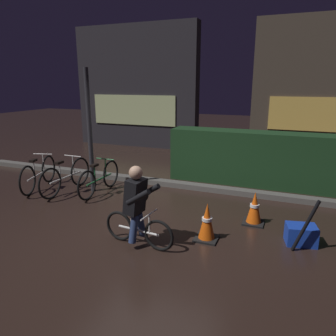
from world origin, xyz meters
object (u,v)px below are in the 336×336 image
at_px(cyclist, 137,206).
at_px(parked_bike_leftmost, 39,174).
at_px(parked_bike_left_mid, 66,177).
at_px(blue_crate, 301,235).
at_px(closed_umbrella, 305,226).
at_px(traffic_cone_far, 254,208).
at_px(street_post, 90,132).
at_px(parked_bike_center_left, 100,179).
at_px(traffic_cone_near, 207,222).

bearing_deg(cyclist, parked_bike_leftmost, 161.02).
height_order(parked_bike_leftmost, cyclist, cyclist).
distance_m(parked_bike_left_mid, cyclist, 3.07).
relative_size(blue_crate, closed_umbrella, 0.52).
bearing_deg(traffic_cone_far, closed_umbrella, -42.61).
distance_m(street_post, parked_bike_center_left, 1.05).
bearing_deg(street_post, parked_bike_center_left, -14.50).
relative_size(street_post, traffic_cone_far, 4.65).
bearing_deg(street_post, traffic_cone_near, -23.26).
bearing_deg(cyclist, street_post, 144.23).
bearing_deg(traffic_cone_far, street_post, 173.51).
xyz_separation_m(street_post, parked_bike_leftmost, (-1.28, -0.30, -1.00)).
relative_size(parked_bike_leftmost, blue_crate, 3.68).
bearing_deg(cyclist, parked_bike_left_mid, 154.49).
relative_size(traffic_cone_near, closed_umbrella, 0.71).
relative_size(street_post, cyclist, 2.17).
bearing_deg(blue_crate, traffic_cone_far, 147.56).
relative_size(parked_bike_leftmost, parked_bike_center_left, 1.01).
bearing_deg(traffic_cone_near, cyclist, -149.88).
distance_m(blue_crate, closed_umbrella, 0.36).
bearing_deg(parked_bike_leftmost, closed_umbrella, -114.71).
relative_size(traffic_cone_near, blue_crate, 1.36).
xyz_separation_m(parked_bike_center_left, traffic_cone_near, (2.80, -1.24, -0.05)).
bearing_deg(traffic_cone_far, blue_crate, -32.44).
distance_m(traffic_cone_near, closed_umbrella, 1.43).
distance_m(cyclist, closed_umbrella, 2.45).
bearing_deg(street_post, traffic_cone_far, -6.49).
xyz_separation_m(traffic_cone_near, blue_crate, (1.38, 0.40, -0.14)).
relative_size(parked_bike_center_left, traffic_cone_far, 2.74).
relative_size(parked_bike_left_mid, blue_crate, 3.86).
bearing_deg(blue_crate, parked_bike_left_mid, 172.60).
relative_size(parked_bike_left_mid, parked_bike_center_left, 1.06).
bearing_deg(blue_crate, traffic_cone_near, -163.80).
height_order(parked_bike_leftmost, closed_umbrella, closed_umbrella).
bearing_deg(parked_bike_left_mid, parked_bike_leftmost, 93.57).
height_order(traffic_cone_near, traffic_cone_far, traffic_cone_near).
bearing_deg(traffic_cone_near, traffic_cone_far, 55.38).
bearing_deg(traffic_cone_near, closed_umbrella, 6.06).
bearing_deg(closed_umbrella, traffic_cone_near, 179.58).
height_order(parked_bike_center_left, cyclist, cyclist).
distance_m(parked_bike_center_left, traffic_cone_near, 3.06).
xyz_separation_m(parked_bike_leftmost, blue_crate, (5.68, -0.60, -0.20)).
bearing_deg(parked_bike_leftmost, street_post, -92.97).
bearing_deg(parked_bike_left_mid, blue_crate, -97.08).
distance_m(traffic_cone_near, blue_crate, 1.44).
bearing_deg(parked_bike_left_mid, parked_bike_center_left, -74.70).
height_order(traffic_cone_far, blue_crate, traffic_cone_far).
bearing_deg(cyclist, parked_bike_center_left, 141.92).
height_order(street_post, blue_crate, street_post).
bearing_deg(traffic_cone_far, cyclist, -137.25).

